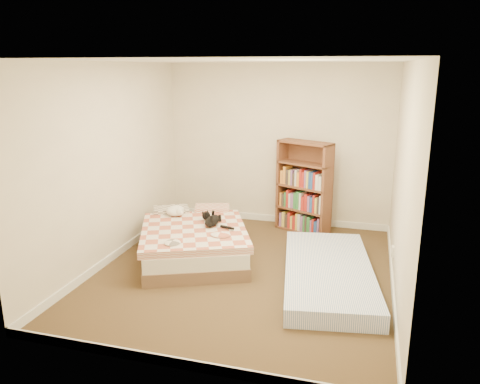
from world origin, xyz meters
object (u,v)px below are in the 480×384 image
(black_cat, at_px, (213,220))
(bookshelf, at_px, (304,198))
(white_dog, at_px, (176,211))
(floor_mattress, at_px, (328,273))
(bed, at_px, (195,240))

(black_cat, bearing_deg, bookshelf, 8.61)
(black_cat, height_order, white_dog, black_cat)
(bookshelf, distance_m, white_dog, 1.95)
(bookshelf, distance_m, floor_mattress, 1.80)
(floor_mattress, relative_size, white_dog, 6.88)
(bed, relative_size, floor_mattress, 0.97)
(bookshelf, relative_size, black_cat, 2.27)
(floor_mattress, height_order, white_dog, white_dog)
(bookshelf, height_order, black_cat, bookshelf)
(bed, distance_m, white_dog, 0.56)
(bookshelf, bearing_deg, bed, -108.33)
(bookshelf, height_order, floor_mattress, bookshelf)
(black_cat, distance_m, white_dog, 0.66)
(white_dog, bearing_deg, bookshelf, 23.03)
(white_dog, bearing_deg, floor_mattress, -25.57)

